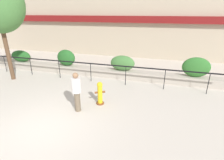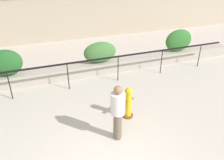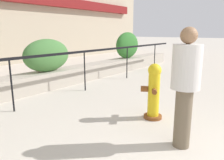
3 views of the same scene
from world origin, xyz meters
TOP-DOWN VIEW (x-y plane):
  - fence_railing_segment at (-0.00, 4.90)m, footprint 15.00×0.05m
  - hedge_bush_2 at (1.70, 6.00)m, footprint 1.53×0.68m
  - hedge_bush_3 at (5.94, 6.00)m, footprint 1.51×0.58m
  - fire_hydrant at (1.48, 2.39)m, footprint 0.48×0.49m
  - pedestrian at (0.77, 1.56)m, footprint 0.56×0.56m

SIDE VIEW (x-z plane):
  - fire_hydrant at x=1.48m, z-range 0.01..1.09m
  - hedge_bush_2 at x=1.70m, z-range 0.50..1.46m
  - pedestrian at x=0.77m, z-range 0.12..1.85m
  - fence_railing_segment at x=0.00m, z-range 0.44..1.59m
  - hedge_bush_3 at x=5.94m, z-range 0.50..1.64m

